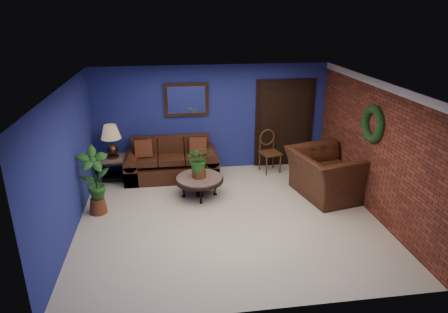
{
  "coord_description": "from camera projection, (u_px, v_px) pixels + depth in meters",
  "views": [
    {
      "loc": [
        -1.02,
        -6.56,
        3.74
      ],
      "look_at": [
        -0.0,
        0.55,
        1.02
      ],
      "focal_mm": 32.0,
      "sensor_mm": 36.0,
      "label": 1
    }
  ],
  "objects": [
    {
      "name": "wall_back",
      "position": [
        213.0,
        118.0,
        9.4
      ],
      "size": [
        5.5,
        0.04,
        2.5
      ],
      "primitive_type": "cube",
      "color": "navy",
      "rests_on": "ground"
    },
    {
      "name": "armchair",
      "position": [
        326.0,
        174.0,
        8.24
      ],
      "size": [
        1.57,
        1.71,
        0.96
      ],
      "primitive_type": "imported",
      "rotation": [
        0.0,
        0.0,
        1.78
      ],
      "color": "#432213",
      "rests_on": "ground"
    },
    {
      "name": "tall_plant",
      "position": [
        95.0,
        179.0,
        7.45
      ],
      "size": [
        0.65,
        0.52,
        1.33
      ],
      "color": "brown",
      "rests_on": "ground"
    },
    {
      "name": "ceiling",
      "position": [
        229.0,
        85.0,
        6.65
      ],
      "size": [
        5.5,
        5.0,
        0.02
      ],
      "primitive_type": "cube",
      "color": "white",
      "rests_on": "wall_back"
    },
    {
      "name": "wall_left",
      "position": [
        68.0,
        163.0,
        6.73
      ],
      "size": [
        0.04,
        5.0,
        2.5
      ],
      "primitive_type": "cube",
      "color": "navy",
      "rests_on": "ground"
    },
    {
      "name": "table_lamp",
      "position": [
        111.0,
        137.0,
        8.76
      ],
      "size": [
        0.44,
        0.44,
        0.73
      ],
      "color": "#482E16",
      "rests_on": "end_table"
    },
    {
      "name": "coffee_table",
      "position": [
        199.0,
        180.0,
        8.23
      ],
      "size": [
        1.0,
        1.0,
        0.43
      ],
      "rotation": [
        0.0,
        0.0,
        0.24
      ],
      "color": "#514C47",
      "rests_on": "ground"
    },
    {
      "name": "floor_plant",
      "position": [
        315.0,
        156.0,
        9.37
      ],
      "size": [
        0.43,
        0.39,
        0.81
      ],
      "color": "brown",
      "rests_on": "ground"
    },
    {
      "name": "wall_mirror",
      "position": [
        186.0,
        100.0,
        9.12
      ],
      "size": [
        1.02,
        0.06,
        0.77
      ],
      "primitive_type": "cube",
      "color": "#482E16",
      "rests_on": "wall_back"
    },
    {
      "name": "floor",
      "position": [
        228.0,
        217.0,
        7.53
      ],
      "size": [
        5.5,
        5.5,
        0.0
      ],
      "primitive_type": "plane",
      "color": "beige",
      "rests_on": "ground"
    },
    {
      "name": "coffee_plant",
      "position": [
        199.0,
        160.0,
        8.08
      ],
      "size": [
        0.6,
        0.55,
        0.7
      ],
      "color": "brown",
      "rests_on": "coffee_table"
    },
    {
      "name": "wreath",
      "position": [
        373.0,
        124.0,
        7.33
      ],
      "size": [
        0.16,
        0.72,
        0.72
      ],
      "primitive_type": "torus",
      "rotation": [
        0.0,
        1.57,
        0.0
      ],
      "color": "black",
      "rests_on": "wall_right_brick"
    },
    {
      "name": "side_chair",
      "position": [
        269.0,
        148.0,
        9.47
      ],
      "size": [
        0.52,
        0.52,
        1.0
      ],
      "rotation": [
        0.0,
        0.0,
        0.23
      ],
      "color": "#523317",
      "rests_on": "ground"
    },
    {
      "name": "crown_molding",
      "position": [
        381.0,
        85.0,
        7.03
      ],
      "size": [
        0.03,
        5.0,
        0.14
      ],
      "primitive_type": "cube",
      "color": "white",
      "rests_on": "wall_right_brick"
    },
    {
      "name": "end_table",
      "position": [
        114.0,
        163.0,
        8.98
      ],
      "size": [
        0.61,
        0.61,
        0.55
      ],
      "color": "#514C47",
      "rests_on": "ground"
    },
    {
      "name": "sofa",
      "position": [
        172.0,
        164.0,
        9.21
      ],
      "size": [
        2.1,
        0.91,
        0.95
      ],
      "color": "#432213",
      "rests_on": "ground"
    },
    {
      "name": "wall_right_brick",
      "position": [
        374.0,
        148.0,
        7.45
      ],
      "size": [
        0.04,
        5.0,
        2.5
      ],
      "primitive_type": "cube",
      "color": "maroon",
      "rests_on": "ground"
    },
    {
      "name": "closet_door",
      "position": [
        284.0,
        124.0,
        9.68
      ],
      "size": [
        1.44,
        0.06,
        2.18
      ],
      "primitive_type": "cube",
      "color": "black",
      "rests_on": "wall_back"
    }
  ]
}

